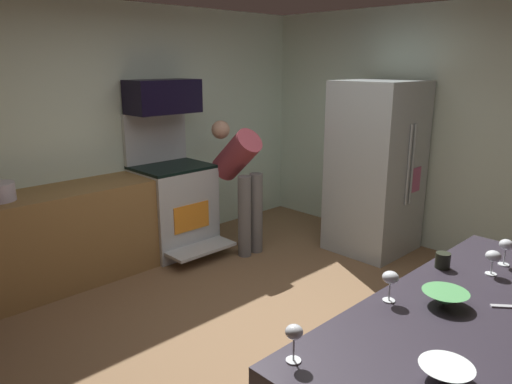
{
  "coord_description": "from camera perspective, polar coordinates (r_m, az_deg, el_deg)",
  "views": [
    {
      "loc": [
        -2.4,
        -2.25,
        2.01
      ],
      "look_at": [
        0.07,
        0.3,
        1.05
      ],
      "focal_mm": 33.69,
      "sensor_mm": 36.0,
      "label": 1
    }
  ],
  "objects": [
    {
      "name": "lower_cabinet_run",
      "position": [
        4.75,
        -23.22,
        -5.31
      ],
      "size": [
        2.4,
        0.6,
        0.9
      ],
      "primitive_type": "cube",
      "color": "olive",
      "rests_on": "ground"
    },
    {
      "name": "refrigerator",
      "position": [
        5.31,
        14.03,
        2.81
      ],
      "size": [
        0.83,
        0.8,
        1.83
      ],
      "color": "#AEBBBC",
      "rests_on": "ground"
    },
    {
      "name": "mixing_bowl_small",
      "position": [
        1.97,
        21.6,
        -19.37
      ],
      "size": [
        0.2,
        0.2,
        0.06
      ],
      "primitive_type": "cone",
      "rotation": [
        3.14,
        0.0,
        0.0
      ],
      "color": "white",
      "rests_on": "counter_island"
    },
    {
      "name": "mixing_bowl_large",
      "position": [
        2.49,
        21.51,
        -11.65
      ],
      "size": [
        0.22,
        0.22,
        0.07
      ],
      "primitive_type": "cone",
      "rotation": [
        3.14,
        0.0,
        0.0
      ],
      "color": "#519E58",
      "rests_on": "counter_island"
    },
    {
      "name": "ground_plane",
      "position": [
        3.86,
        2.45,
        -16.43
      ],
      "size": [
        5.2,
        4.8,
        0.02
      ],
      "primitive_type": "cube",
      "color": "brown"
    },
    {
      "name": "person_cook",
      "position": [
        5.12,
        -1.87,
        2.03
      ],
      "size": [
        0.31,
        0.67,
        1.4
      ],
      "color": "slate",
      "rests_on": "ground"
    },
    {
      "name": "wine_glass_far",
      "position": [
        2.89,
        26.33,
        -6.95
      ],
      "size": [
        0.08,
        0.08,
        0.14
      ],
      "color": "silver",
      "rests_on": "counter_island"
    },
    {
      "name": "mug_coffee",
      "position": [
        2.9,
        21.29,
        -7.57
      ],
      "size": [
        0.08,
        0.08,
        0.09
      ],
      "primitive_type": "cylinder",
      "color": "black",
      "rests_on": "counter_island"
    },
    {
      "name": "wall_back",
      "position": [
        5.23,
        -16.44,
        6.72
      ],
      "size": [
        5.2,
        0.12,
        2.6
      ],
      "primitive_type": "cube",
      "color": "silver",
      "rests_on": "ground"
    },
    {
      "name": "wall_right",
      "position": [
        5.47,
        21.38,
        6.66
      ],
      "size": [
        0.12,
        4.8,
        2.6
      ],
      "primitive_type": "cube",
      "color": "silver",
      "rests_on": "ground"
    },
    {
      "name": "microwave",
      "position": [
        5.17,
        -10.99,
        11.07
      ],
      "size": [
        0.74,
        0.38,
        0.34
      ],
      "primitive_type": "cube",
      "color": "black",
      "rests_on": "oven_range"
    },
    {
      "name": "oven_range",
      "position": [
        5.3,
        -9.81,
        -1.56
      ],
      "size": [
        0.76,
        0.94,
        1.5
      ],
      "color": "silver",
      "rests_on": "ground"
    },
    {
      "name": "wine_glass_mid",
      "position": [
        2.41,
        15.67,
        -9.89
      ],
      "size": [
        0.08,
        0.08,
        0.15
      ],
      "color": "silver",
      "rests_on": "counter_island"
    },
    {
      "name": "wine_glass_near",
      "position": [
        1.9,
        4.54,
        -16.49
      ],
      "size": [
        0.07,
        0.07,
        0.15
      ],
      "color": "silver",
      "rests_on": "counter_island"
    },
    {
      "name": "wine_glass_extra",
      "position": [
        3.05,
        27.57,
        -5.7
      ],
      "size": [
        0.08,
        0.08,
        0.15
      ],
      "color": "silver",
      "rests_on": "counter_island"
    }
  ]
}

